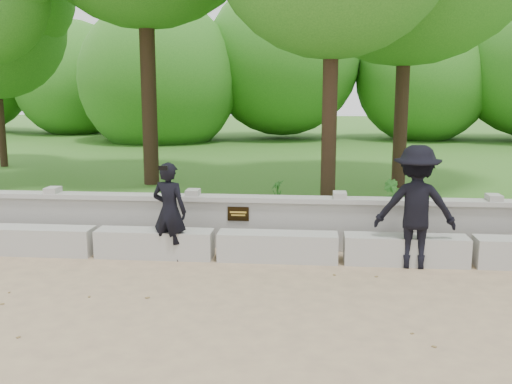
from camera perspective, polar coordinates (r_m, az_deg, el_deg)
ground at (r=7.53m, az=-6.44°, el=-10.81°), size 80.00×80.00×0.00m
lawn at (r=21.08m, az=1.31°, el=3.27°), size 40.00×22.00×0.25m
concrete_bench at (r=9.23m, az=-4.06°, el=-5.30°), size 11.90×0.45×0.45m
parapet_wall at (r=9.84m, az=-3.42°, el=-2.87°), size 12.50×0.35×0.90m
man_main at (r=9.14m, az=-8.65°, el=-1.92°), size 0.65×0.60×1.58m
visitor_mid at (r=8.97m, az=15.68°, el=-1.44°), size 1.26×0.78×1.88m
shrub_b at (r=12.05m, az=13.37°, el=-0.24°), size 0.43×0.43×0.62m
shrub_d at (r=11.80m, az=2.15°, el=-0.23°), size 0.39×0.41×0.60m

